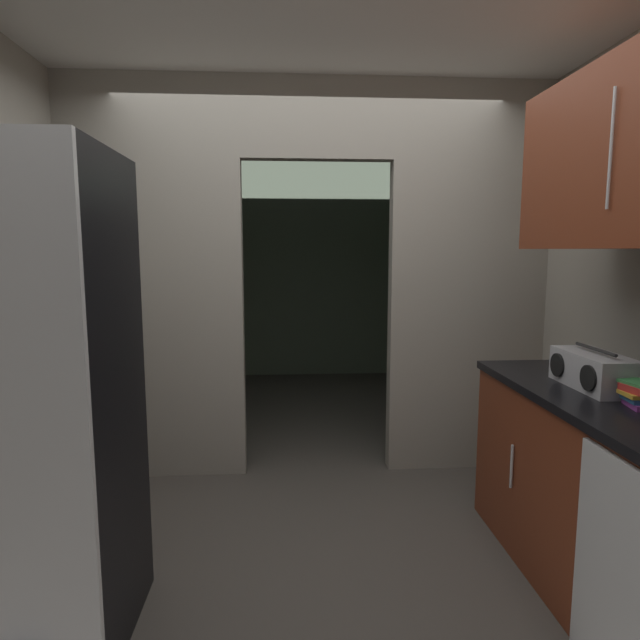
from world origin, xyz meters
TOP-DOWN VIEW (x-y plane):
  - ground at (0.00, 0.00)m, footprint 20.00×20.00m
  - kitchen_overhead_slab at (0.00, 0.37)m, footprint 3.62×6.49m
  - kitchen_partition at (-0.01, 1.25)m, footprint 3.22×0.12m
  - adjoining_room_shell at (0.00, 3.23)m, footprint 3.22×2.97m
  - refrigerator at (-1.22, -0.32)m, footprint 0.84×0.71m
  - lower_cabinet_run at (1.27, -0.29)m, footprint 0.69×1.77m
  - dishwasher at (0.93, -0.79)m, footprint 0.02×0.56m
  - boombox at (1.24, -0.03)m, footprint 0.21×0.44m

SIDE VIEW (x-z plane):
  - ground at x=0.00m, z-range 0.00..0.00m
  - dishwasher at x=0.93m, z-range 0.00..0.84m
  - lower_cabinet_run at x=1.27m, z-range 0.00..0.90m
  - refrigerator at x=-1.22m, z-range 0.00..1.90m
  - boombox at x=1.24m, z-range 0.89..1.08m
  - adjoining_room_shell at x=0.00m, z-range 0.00..2.64m
  - kitchen_partition at x=-0.01m, z-range 0.09..2.72m
  - kitchen_overhead_slab at x=0.00m, z-range 2.64..2.70m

